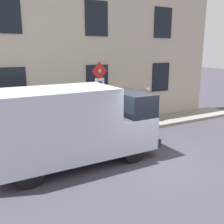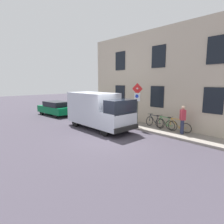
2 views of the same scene
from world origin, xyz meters
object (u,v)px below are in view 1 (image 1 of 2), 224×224
object	(u,v)px
pedestrian	(147,103)
bicycle_black	(108,118)
bicycle_orange	(138,114)
bicycle_green	(123,116)
delivery_van	(72,124)
sign_post_stacked	(100,88)

from	to	relation	value
pedestrian	bicycle_black	bearing A→B (deg)	129.76
bicycle_orange	pedestrian	size ratio (longest dim) A/B	1.00
bicycle_green	pedestrian	world-z (taller)	pedestrian
pedestrian	bicycle_orange	bearing A→B (deg)	107.68
bicycle_green	bicycle_black	xyz separation A→B (m)	(0.00, 0.87, 0.00)
delivery_van	bicycle_green	bearing A→B (deg)	37.76
bicycle_orange	delivery_van	bearing A→B (deg)	27.94
sign_post_stacked	bicycle_orange	distance (m)	3.19
delivery_van	pedestrian	size ratio (longest dim) A/B	3.10
delivery_van	bicycle_black	size ratio (longest dim) A/B	3.11
sign_post_stacked	bicycle_green	distance (m)	2.53
sign_post_stacked	pedestrian	xyz separation A→B (m)	(0.73, -2.97, -1.04)
delivery_van	bicycle_green	size ratio (longest dim) A/B	3.11
delivery_van	bicycle_black	distance (m)	4.05
sign_post_stacked	delivery_van	world-z (taller)	sign_post_stacked
bicycle_orange	sign_post_stacked	bearing A→B (deg)	15.36
delivery_van	bicycle_black	world-z (taller)	delivery_van
bicycle_green	pedestrian	size ratio (longest dim) A/B	1.00
bicycle_black	pedestrian	size ratio (longest dim) A/B	1.00
bicycle_orange	pedestrian	bearing A→B (deg)	148.45
sign_post_stacked	bicycle_black	bearing A→B (deg)	-42.85
sign_post_stacked	bicycle_green	world-z (taller)	sign_post_stacked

